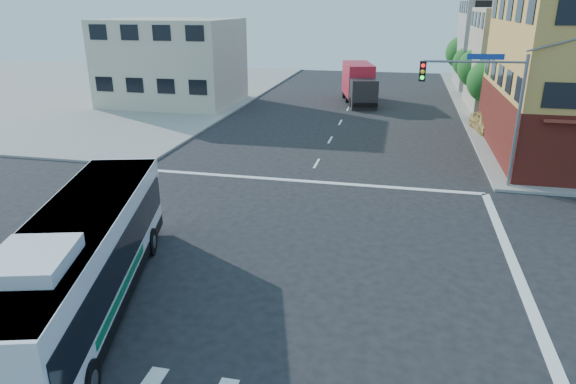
# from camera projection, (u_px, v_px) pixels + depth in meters

# --- Properties ---
(ground) EXTENTS (120.00, 120.00, 0.00)m
(ground) POSITION_uv_depth(u_px,v_px,m) (262.00, 259.00, 19.95)
(ground) COLOR black
(ground) RESTS_ON ground
(sidewalk_nw) EXTENTS (50.00, 50.00, 0.15)m
(sidewalk_nw) POSITION_uv_depth(u_px,v_px,m) (49.00, 89.00, 59.09)
(sidewalk_nw) COLOR gray
(sidewalk_nw) RESTS_ON ground
(building_east_near) EXTENTS (12.06, 10.06, 9.00)m
(building_east_near) POSITION_uv_depth(u_px,v_px,m) (542.00, 61.00, 46.09)
(building_east_near) COLOR tan
(building_east_near) RESTS_ON ground
(building_east_far) EXTENTS (12.06, 10.06, 10.00)m
(building_east_far) POSITION_uv_depth(u_px,v_px,m) (514.00, 44.00, 58.74)
(building_east_far) COLOR gray
(building_east_far) RESTS_ON ground
(building_west) EXTENTS (12.06, 10.06, 8.00)m
(building_west) POSITION_uv_depth(u_px,v_px,m) (172.00, 62.00, 49.49)
(building_west) COLOR beige
(building_west) RESTS_ON ground
(signal_mast_ne) EXTENTS (7.91, 1.13, 8.07)m
(signal_mast_ne) POSITION_uv_depth(u_px,v_px,m) (487.00, 95.00, 26.12)
(signal_mast_ne) COLOR slate
(signal_mast_ne) RESTS_ON ground
(street_tree_a) EXTENTS (3.60, 3.60, 5.53)m
(street_tree_a) POSITION_uv_depth(u_px,v_px,m) (491.00, 78.00, 41.88)
(street_tree_a) COLOR #341F13
(street_tree_a) RESTS_ON ground
(street_tree_b) EXTENTS (3.80, 3.80, 5.79)m
(street_tree_b) POSITION_uv_depth(u_px,v_px,m) (479.00, 66.00, 49.16)
(street_tree_b) COLOR #341F13
(street_tree_b) RESTS_ON ground
(street_tree_c) EXTENTS (3.40, 3.40, 5.29)m
(street_tree_c) POSITION_uv_depth(u_px,v_px,m) (470.00, 60.00, 56.59)
(street_tree_c) COLOR #341F13
(street_tree_c) RESTS_ON ground
(street_tree_d) EXTENTS (4.00, 4.00, 6.03)m
(street_tree_d) POSITION_uv_depth(u_px,v_px,m) (463.00, 50.00, 63.78)
(street_tree_d) COLOR #341F13
(street_tree_d) RESTS_ON ground
(transit_bus) EXTENTS (5.92, 12.67, 3.68)m
(transit_bus) POSITION_uv_depth(u_px,v_px,m) (81.00, 262.00, 15.91)
(transit_bus) COLOR black
(transit_bus) RESTS_ON ground
(box_truck) EXTENTS (4.26, 8.69, 3.76)m
(box_truck) POSITION_uv_depth(u_px,v_px,m) (359.00, 84.00, 50.69)
(box_truck) COLOR #222227
(box_truck) RESTS_ON ground
(parked_car) EXTENTS (2.40, 4.71, 1.54)m
(parked_car) POSITION_uv_depth(u_px,v_px,m) (486.00, 122.00, 39.37)
(parked_car) COLOR tan
(parked_car) RESTS_ON ground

